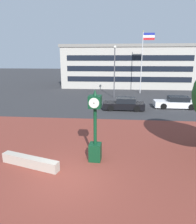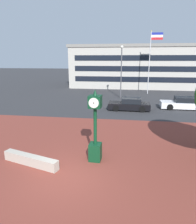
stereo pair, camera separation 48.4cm
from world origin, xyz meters
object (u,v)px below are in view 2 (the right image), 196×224
(car_street_near, at_px, (130,105))
(street_clock, at_px, (95,131))
(car_street_mid, at_px, (183,104))
(civic_building, at_px, (135,66))
(street_lamp_post, at_px, (121,67))
(flagpole_primary, at_px, (151,57))

(car_street_near, bearing_deg, street_clock, 171.38)
(car_street_mid, distance_m, civic_building, 20.53)
(car_street_mid, bearing_deg, street_lamp_post, 53.01)
(street_clock, distance_m, flagpole_primary, 22.83)
(civic_building, bearing_deg, flagpole_primary, -79.46)
(street_clock, height_order, flagpole_primary, flagpole_primary)
(street_clock, relative_size, car_street_near, 0.89)
(car_street_near, relative_size, civic_building, 0.18)
(car_street_near, height_order, car_street_mid, same)
(car_street_near, distance_m, civic_building, 21.31)
(car_street_near, xyz_separation_m, street_lamp_post, (-1.16, 6.66, 3.60))
(street_clock, height_order, street_lamp_post, street_lamp_post)
(car_street_mid, xyz_separation_m, street_lamp_post, (-6.83, 5.37, 3.60))
(car_street_near, relative_size, car_street_mid, 0.93)
(car_street_mid, relative_size, flagpole_primary, 0.51)
(civic_building, distance_m, street_lamp_post, 14.56)
(street_clock, distance_m, street_lamp_post, 18.06)
(civic_building, bearing_deg, street_clock, -95.34)
(street_clock, bearing_deg, street_lamp_post, 91.02)
(civic_building, relative_size, street_lamp_post, 3.50)
(flagpole_primary, distance_m, street_lamp_post, 6.00)
(street_lamp_post, bearing_deg, street_clock, -92.36)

